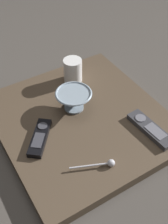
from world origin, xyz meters
TOP-DOWN VIEW (x-y plane):
  - ground_plane at (0.00, 0.00)m, footprint 6.00×6.00m
  - table at (0.00, 0.00)m, footprint 0.62×0.59m
  - cereal_bowl at (-0.05, 0.00)m, footprint 0.14×0.14m
  - coffee_mug at (-0.20, 0.08)m, footprint 0.08×0.08m
  - teaspoon at (0.22, -0.05)m, footprint 0.07×0.14m
  - tv_remote_near at (0.18, 0.17)m, footprint 0.19×0.07m
  - tv_remote_far at (0.02, -0.18)m, footprint 0.15×0.14m

SIDE VIEW (x-z plane):
  - ground_plane at x=0.00m, z-range 0.00..0.00m
  - table at x=0.00m, z-range 0.00..0.04m
  - tv_remote_far at x=0.02m, z-range 0.04..0.06m
  - tv_remote_near at x=0.18m, z-range 0.04..0.06m
  - teaspoon at x=0.22m, z-range 0.04..0.06m
  - cereal_bowl at x=-0.05m, z-range 0.04..0.12m
  - coffee_mug at x=-0.20m, z-range 0.04..0.14m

